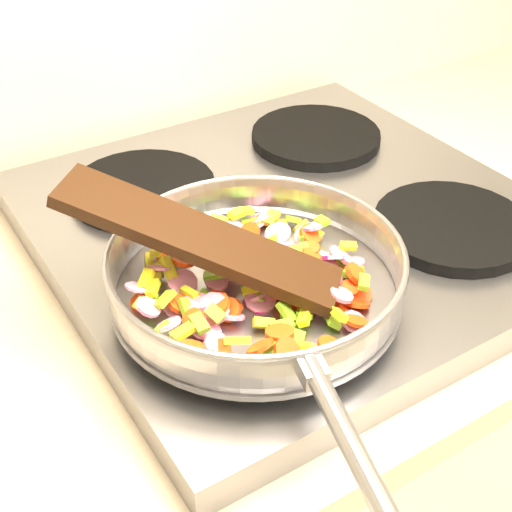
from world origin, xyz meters
TOP-DOWN VIEW (x-y plane):
  - cooktop at (-0.70, 1.67)m, footprint 0.60×0.60m
  - grate_fl at (-0.84, 1.52)m, footprint 0.19×0.19m
  - grate_fr at (-0.56, 1.52)m, footprint 0.19×0.19m
  - grate_bl at (-0.84, 1.81)m, footprint 0.19×0.19m
  - grate_br at (-0.56, 1.81)m, footprint 0.19×0.19m
  - saute_pan at (-0.83, 1.53)m, footprint 0.34×0.50m
  - vegetable_heap at (-0.83, 1.54)m, footprint 0.26×0.26m
  - wooden_spatula at (-0.88, 1.57)m, footprint 0.25×0.25m

SIDE VIEW (x-z plane):
  - cooktop at x=-0.70m, z-range 0.90..0.94m
  - grate_fl at x=-0.84m, z-range 0.94..0.96m
  - grate_fr at x=-0.56m, z-range 0.94..0.96m
  - grate_bl at x=-0.84m, z-range 0.94..0.96m
  - grate_br at x=-0.56m, z-range 0.94..0.96m
  - vegetable_heap at x=-0.83m, z-range 0.95..1.00m
  - saute_pan at x=-0.83m, z-range 0.96..1.01m
  - wooden_spatula at x=-0.88m, z-range 0.97..1.07m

